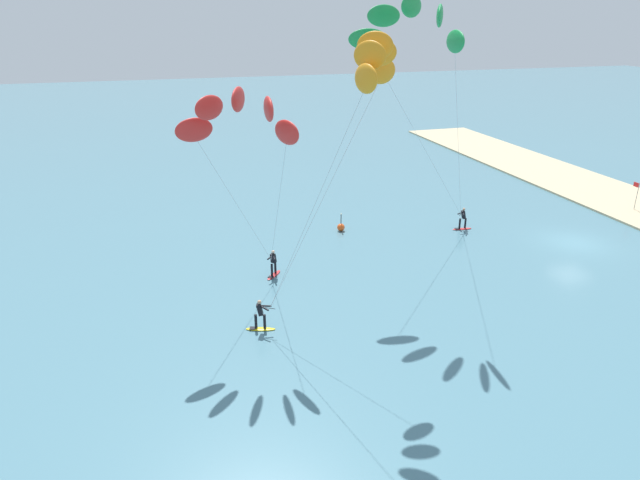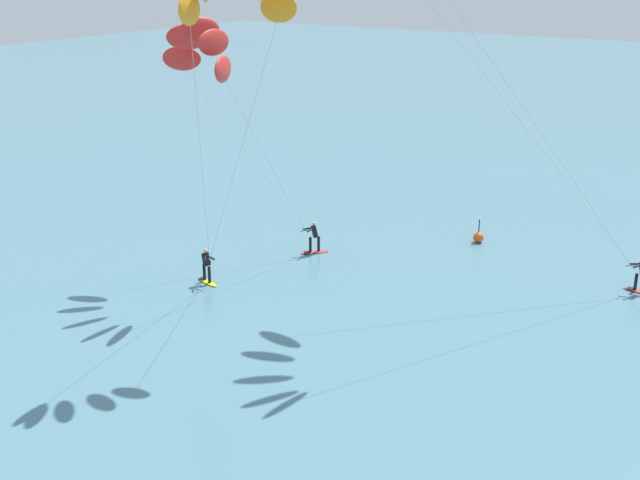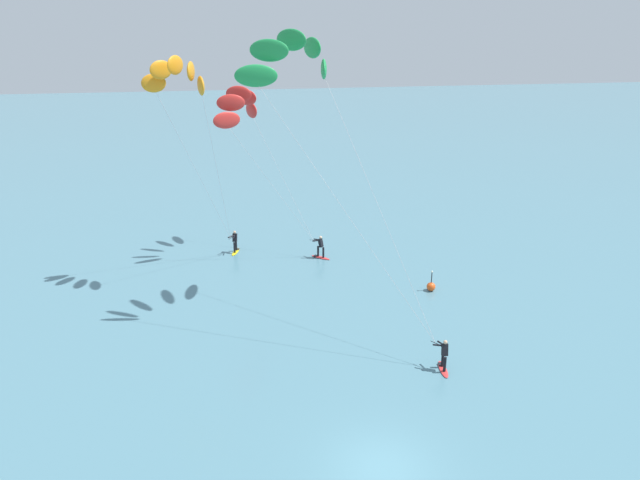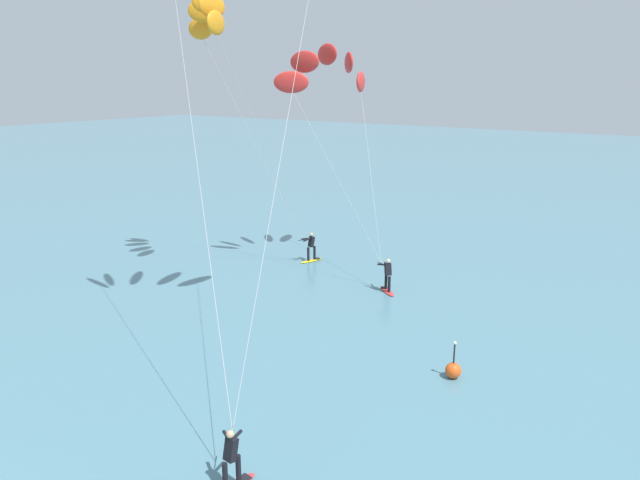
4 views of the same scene
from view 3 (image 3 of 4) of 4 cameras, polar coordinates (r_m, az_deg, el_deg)
name	(u,v)px [view 3 (image 3 of 4)]	position (r m, az deg, el deg)	size (l,w,h in m)	color
ground_plane	(383,468)	(25.05, 5.96, -20.73)	(240.00, 240.00, 0.00)	slate
kitesurfer_nearshore	(296,66)	(32.35, -2.27, 16.16)	(9.66, 11.56, 15.75)	red
kitesurfer_mid_water	(242,111)	(42.06, -7.38, 12.08)	(7.75, 5.93, 11.88)	red
kitesurfer_far_out	(180,85)	(37.27, -13.19, 14.10)	(5.44, 6.92, 14.21)	yellow
marker_buoy	(431,286)	(38.67, 10.50, -4.35)	(0.56, 0.56, 1.38)	#EA5119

